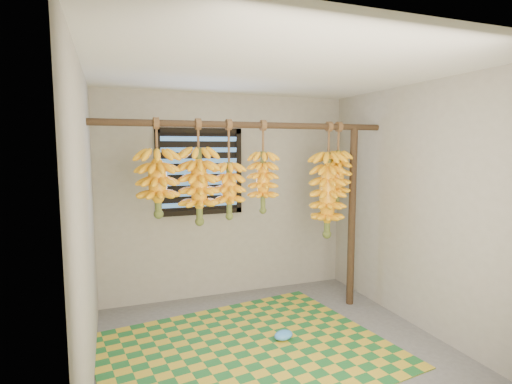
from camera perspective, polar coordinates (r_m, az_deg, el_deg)
name	(u,v)px	position (r m, az deg, el deg)	size (l,w,h in m)	color
floor	(278,351)	(3.78, 3.11, -21.79)	(3.00, 3.00, 0.01)	#555555
ceiling	(279,70)	(3.39, 3.37, 16.98)	(3.00, 3.00, 0.01)	silver
wall_back	(228,196)	(4.79, -3.96, -0.58)	(3.00, 0.01, 2.40)	gray
wall_left	(86,229)	(3.12, -23.17, -4.89)	(0.01, 3.00, 2.40)	gray
wall_right	(420,207)	(4.21, 22.39, -2.02)	(0.01, 3.00, 2.40)	gray
window	(200,172)	(4.65, -8.04, 2.88)	(1.00, 0.04, 1.00)	black
hanging_pole	(251,125)	(3.99, -0.76, 9.54)	(0.06, 0.06, 3.00)	#422D1C
support_post	(352,217)	(4.60, 13.54, -3.56)	(0.08, 0.08, 2.00)	#422D1C
woven_mat	(246,350)	(3.77, -1.37, -21.69)	(2.44, 1.96, 0.01)	#1C5F28
plastic_bag	(283,335)	(3.93, 3.95, -19.73)	(0.20, 0.14, 0.08)	#3E91E7
banana_bunch_a	(158,183)	(3.79, -13.86, 1.29)	(0.37, 0.37, 0.91)	brown
banana_bunch_b	(199,186)	(3.86, -8.14, 0.87)	(0.39, 0.39, 1.00)	brown
banana_bunch_c	(229,190)	(3.94, -3.86, 0.27)	(0.30, 0.30, 0.97)	brown
banana_bunch_d	(263,182)	(4.05, 1.00, 1.45)	(0.31, 0.31, 0.93)	brown
banana_bunch_e	(328,195)	(4.39, 10.20, -0.39)	(0.36, 0.36, 1.24)	brown
banana_bunch_f	(338,178)	(4.44, 11.57, 1.92)	(0.29, 0.29, 0.91)	brown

